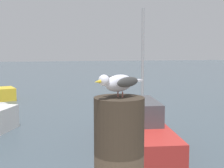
{
  "coord_description": "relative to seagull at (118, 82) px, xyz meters",
  "views": [
    {
      "loc": [
        -0.33,
        -2.31,
        3.16
      ],
      "look_at": [
        0.05,
        -0.12,
        2.89
      ],
      "focal_mm": 54.13,
      "sensor_mm": 36.0,
      "label": 1
    }
  ],
  "objects": [
    {
      "name": "seagull",
      "position": [
        0.0,
        0.0,
        0.0
      ],
      "size": [
        0.33,
        0.28,
        0.14
      ],
      "color": "#C66E60",
      "rests_on": "mooring_post"
    },
    {
      "name": "boat_red",
      "position": [
        2.17,
        8.02,
        -2.37
      ],
      "size": [
        1.49,
        6.06,
        4.2
      ],
      "color": "#B72D28",
      "rests_on": "ground_plane"
    }
  ]
}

